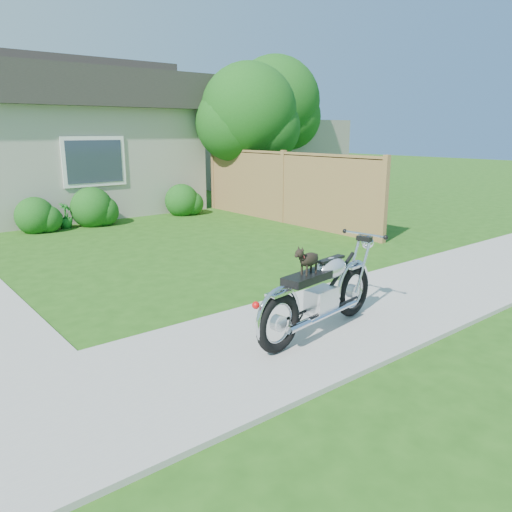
{
  "coord_description": "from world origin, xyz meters",
  "views": [
    {
      "loc": [
        -2.56,
        -4.08,
        2.4
      ],
      "look_at": [
        1.54,
        1.0,
        0.75
      ],
      "focal_mm": 35.0,
      "sensor_mm": 36.0,
      "label": 1
    }
  ],
  "objects": [
    {
      "name": "shrub_row",
      "position": [
        0.43,
        8.5,
        0.41
      ],
      "size": [
        11.26,
        1.08,
        1.08
      ],
      "color": "#174E14",
      "rests_on": "ground"
    },
    {
      "name": "potted_plant_right",
      "position": [
        1.48,
        8.55,
        0.32
      ],
      "size": [
        0.51,
        0.51,
        0.64
      ],
      "primitive_type": "imported",
      "rotation": [
        0.0,
        0.0,
        0.83
      ],
      "color": "#1B631D",
      "rests_on": "ground"
    },
    {
      "name": "fence",
      "position": [
        6.3,
        5.75,
        0.94
      ],
      "size": [
        0.12,
        6.62,
        1.9
      ],
      "color": "#9F6E47",
      "rests_on": "ground"
    },
    {
      "name": "motorcycle_with_dog",
      "position": [
        1.59,
        -0.19,
        0.53
      ],
      "size": [
        2.22,
        0.68,
        1.1
      ],
      "rotation": [
        0.0,
        0.0,
        0.15
      ],
      "color": "black",
      "rests_on": "sidewalk"
    },
    {
      "name": "tree_far",
      "position": [
        10.27,
        10.46,
        3.27
      ],
      "size": [
        3.33,
        3.33,
        5.1
      ],
      "color": "#3D2B1C",
      "rests_on": "ground"
    },
    {
      "name": "tree_near",
      "position": [
        7.07,
        7.97,
        2.8
      ],
      "size": [
        2.87,
        2.85,
        4.37
      ],
      "color": "#3D2B1C",
      "rests_on": "ground"
    },
    {
      "name": "ground",
      "position": [
        0.0,
        0.0,
        0.0
      ],
      "size": [
        80.0,
        80.0,
        0.0
      ],
      "primitive_type": "plane",
      "color": "#235114",
      "rests_on": "ground"
    },
    {
      "name": "sidewalk",
      "position": [
        0.0,
        0.0,
        0.02
      ],
      "size": [
        24.0,
        2.2,
        0.04
      ],
      "primitive_type": "cube",
      "color": "#9E9B93",
      "rests_on": "ground"
    }
  ]
}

